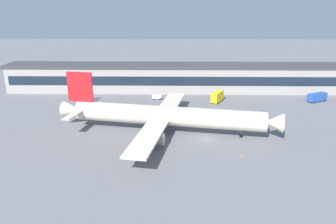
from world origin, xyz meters
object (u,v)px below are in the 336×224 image
catering_truck (217,96)px  fuel_truck (317,97)px  traffic_cone_0 (242,155)px  airliner (165,116)px  baggage_tug (157,97)px  traffic_cone_1 (116,147)px

catering_truck → fuel_truck: size_ratio=0.86×
traffic_cone_0 → airliner: bearing=139.6°
baggage_tug → traffic_cone_0: bearing=-65.3°
airliner → traffic_cone_1: airliner is taller
airliner → catering_truck: size_ratio=8.81×
fuel_truck → airliner: bearing=-150.6°
airliner → fuel_truck: 68.56m
baggage_tug → traffic_cone_0: 57.68m
catering_truck → traffic_cone_1: bearing=-126.1°
traffic_cone_1 → fuel_truck: bearing=32.5°
baggage_tug → traffic_cone_1: (-8.49, -47.99, -0.71)m
fuel_truck → traffic_cone_0: size_ratio=12.42×
fuel_truck → traffic_cone_1: size_ratio=11.76×
baggage_tug → catering_truck: bearing=-7.1°
baggage_tug → traffic_cone_1: 48.74m
baggage_tug → traffic_cone_0: (24.06, -52.41, -0.73)m
traffic_cone_1 → traffic_cone_0: bearing=-7.7°
catering_truck → traffic_cone_0: size_ratio=10.71×
catering_truck → traffic_cone_0: bearing=-90.2°
airliner → baggage_tug: (-4.20, 35.52, -3.99)m
traffic_cone_0 → fuel_truck: bearing=51.8°
catering_truck → traffic_cone_1: 55.66m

